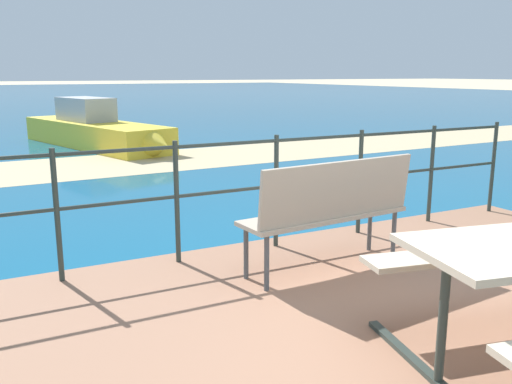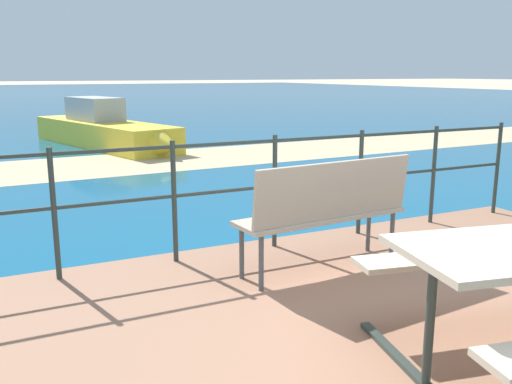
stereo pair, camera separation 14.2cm
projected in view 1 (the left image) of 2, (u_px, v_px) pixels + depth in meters
name	position (u px, v px, depth m)	size (l,w,h in m)	color
ground_plane	(471.00, 365.00, 3.22)	(240.00, 240.00, 0.00)	beige
patio_paving	(472.00, 361.00, 3.22)	(6.40, 5.20, 0.06)	#996B51
sea_water	(11.00, 98.00, 37.95)	(90.00, 90.00, 0.01)	#145B84
beach_strip	(125.00, 163.00, 10.36)	(54.00, 2.61, 0.01)	tan
park_bench	(331.00, 205.00, 4.47)	(1.55, 0.56, 0.95)	tan
railing_fence	(276.00, 179.00, 5.12)	(5.94, 0.04, 1.07)	#2D3833
boat_near	(95.00, 130.00, 12.69)	(2.54, 5.54, 1.11)	yellow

